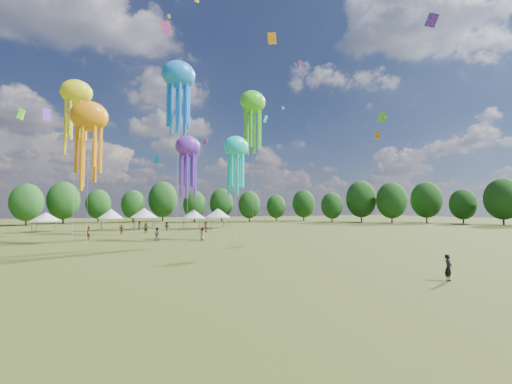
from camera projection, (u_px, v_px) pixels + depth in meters
name	position (u px, v px, depth m)	size (l,w,h in m)	color
ground	(319.00, 294.00, 16.71)	(300.00, 300.00, 0.00)	#384416
observer_main	(448.00, 268.00, 19.78)	(0.58, 0.38, 1.60)	black
spectator_near	(157.00, 234.00, 44.12)	(0.86, 0.67, 1.77)	gray
spectators_far	(160.00, 228.00, 57.41)	(19.34, 29.08, 1.89)	gray
festival_tents	(151.00, 214.00, 68.00)	(38.37, 8.25, 4.47)	#47474C
show_kites	(189.00, 115.00, 53.90)	(36.92, 24.06, 29.34)	orange
small_kites	(181.00, 67.00, 57.98)	(66.82, 54.38, 44.60)	orange
treeline	(144.00, 199.00, 72.89)	(201.57, 95.24, 13.43)	#38281C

